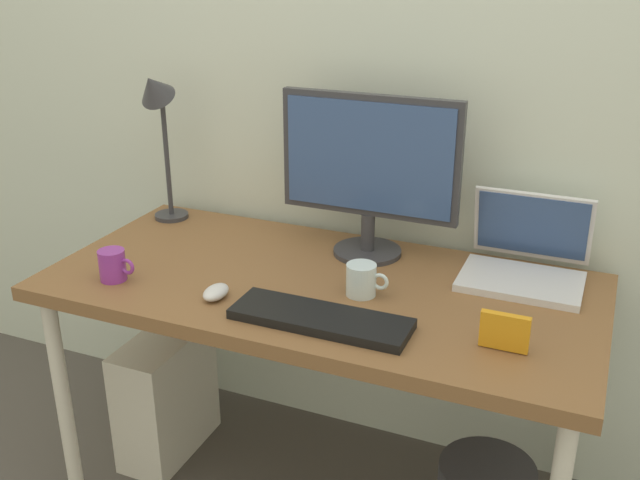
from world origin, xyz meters
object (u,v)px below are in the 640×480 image
at_px(photo_frame, 505,332).
at_px(computer_tower, 166,395).
at_px(desk, 320,301).
at_px(monitor, 369,167).
at_px(mouse, 216,292).
at_px(coffee_mug, 113,265).
at_px(glass_cup, 362,280).
at_px(desk_lamp, 157,112).
at_px(laptop, 526,257).
at_px(keyboard, 321,319).

bearing_deg(photo_frame, computer_tower, 169.51).
distance_m(desk, monitor, 0.40).
xyz_separation_m(mouse, computer_tower, (-0.36, 0.23, -0.55)).
xyz_separation_m(coffee_mug, glass_cup, (0.65, 0.18, -0.00)).
xyz_separation_m(monitor, mouse, (-0.26, -0.42, -0.25)).
bearing_deg(desk_lamp, laptop, 0.90).
xyz_separation_m(monitor, glass_cup, (0.08, -0.26, -0.22)).
bearing_deg(monitor, desk, -103.97).
bearing_deg(desk, mouse, -136.14).
bearing_deg(coffee_mug, desk, 22.10).
relative_size(monitor, keyboard, 1.18).
distance_m(monitor, desk_lamp, 0.71).
distance_m(monitor, glass_cup, 0.35).
distance_m(desk, laptop, 0.57).
xyz_separation_m(desk_lamp, computer_tower, (0.08, -0.20, -0.90)).
xyz_separation_m(desk, desk_lamp, (-0.64, 0.22, 0.42)).
bearing_deg(computer_tower, coffee_mug, -79.01).
xyz_separation_m(keyboard, photo_frame, (0.43, 0.04, 0.04)).
relative_size(monitor, desk_lamp, 1.03).
bearing_deg(desk, glass_cup, -14.39).
distance_m(keyboard, coffee_mug, 0.61).
height_order(mouse, glass_cup, glass_cup).
distance_m(coffee_mug, glass_cup, 0.67).
relative_size(desk_lamp, computer_tower, 1.20).
relative_size(keyboard, glass_cup, 3.87).
relative_size(desk_lamp, glass_cup, 4.42).
bearing_deg(photo_frame, desk_lamp, 161.15).
distance_m(desk, mouse, 0.30).
distance_m(glass_cup, photo_frame, 0.41).
distance_m(monitor, mouse, 0.56).
bearing_deg(photo_frame, desk, 161.63).
distance_m(desk, photo_frame, 0.56).
bearing_deg(glass_cup, desk_lamp, 161.56).
bearing_deg(mouse, keyboard, -3.31).
relative_size(desk_lamp, mouse, 5.58).
xyz_separation_m(desk_lamp, glass_cup, (0.78, -0.26, -0.32)).
bearing_deg(glass_cup, photo_frame, -19.69).
bearing_deg(computer_tower, glass_cup, -5.09).
xyz_separation_m(desk, photo_frame, (0.52, -0.17, 0.11)).
height_order(coffee_mug, glass_cup, same).
xyz_separation_m(keyboard, glass_cup, (0.04, 0.18, 0.03)).
xyz_separation_m(monitor, photo_frame, (0.46, -0.40, -0.22)).
bearing_deg(glass_cup, desk, 165.61).
distance_m(laptop, coffee_mug, 1.12).
relative_size(laptop, photo_frame, 2.91).
relative_size(glass_cup, computer_tower, 0.27).
bearing_deg(keyboard, glass_cup, 77.99).
distance_m(coffee_mug, computer_tower, 0.63).
height_order(monitor, computer_tower, monitor).
relative_size(monitor, coffee_mug, 4.84).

